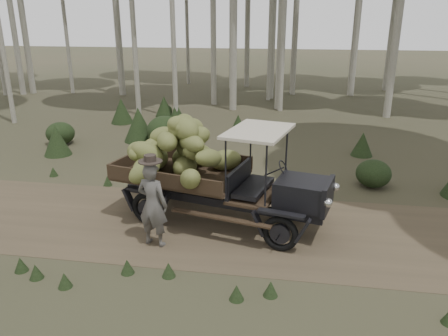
% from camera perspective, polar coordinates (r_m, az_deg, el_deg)
% --- Properties ---
extents(ground, '(120.00, 120.00, 0.00)m').
position_cam_1_polar(ground, '(10.83, -8.34, -7.04)').
color(ground, '#473D2B').
rests_on(ground, ground).
extents(dirt_track, '(70.00, 4.00, 0.01)m').
position_cam_1_polar(dirt_track, '(10.83, -8.34, -7.02)').
color(dirt_track, brown).
rests_on(dirt_track, ground).
extents(banana_truck, '(5.45, 2.95, 2.66)m').
position_cam_1_polar(banana_truck, '(10.47, -3.77, 1.24)').
color(banana_truck, black).
rests_on(banana_truck, ground).
extents(farmer, '(0.78, 0.61, 2.06)m').
position_cam_1_polar(farmer, '(9.46, -9.30, -4.60)').
color(farmer, '#534F4C').
rests_on(farmer, ground).
extents(undergrowth, '(22.14, 22.84, 1.36)m').
position_cam_1_polar(undergrowth, '(10.65, -11.13, -4.49)').
color(undergrowth, '#233319').
rests_on(undergrowth, ground).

